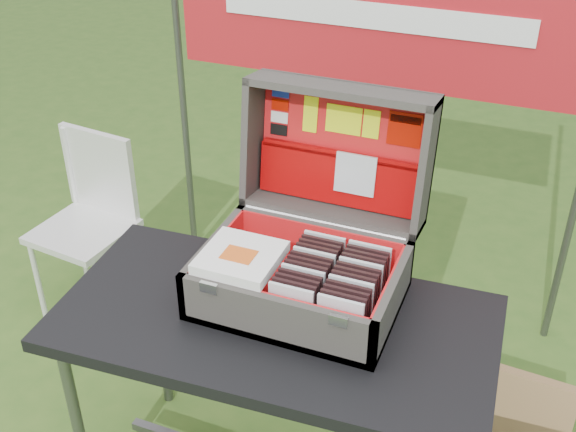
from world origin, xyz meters
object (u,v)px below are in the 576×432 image
at_px(table, 276,414).
at_px(cardboard_box, 521,420).
at_px(suitcase, 308,212).
at_px(chair, 83,233).

relative_size(table, cardboard_box, 3.60).
distance_m(table, cardboard_box, 0.89).
distance_m(table, suitcase, 0.67).
bearing_deg(chair, cardboard_box, 2.14).
bearing_deg(suitcase, table, -104.26).
height_order(suitcase, chair, suitcase).
relative_size(table, suitcase, 2.19).
relative_size(chair, cardboard_box, 2.34).
bearing_deg(table, cardboard_box, 30.01).
xyz_separation_m(table, suitcase, (0.04, 0.15, 0.66)).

